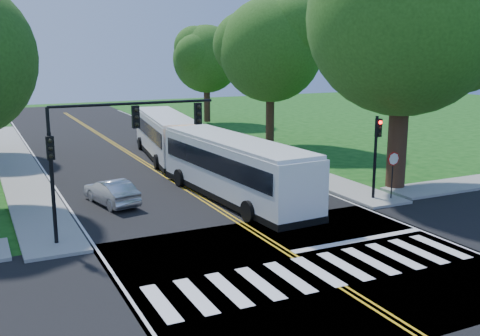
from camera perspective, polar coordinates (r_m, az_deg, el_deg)
ground at (r=21.47m, az=7.13°, el=-9.94°), size 140.00×140.00×0.00m
road at (r=37.19m, az=-8.09°, el=-0.49°), size 14.00×96.00×0.01m
cross_road at (r=21.47m, az=7.14°, el=-9.93°), size 60.00×12.00×0.01m
center_line at (r=40.94m, az=-9.82°, el=0.62°), size 0.36×70.00×0.01m
edge_line_w at (r=39.66m, az=-19.28°, el=-0.25°), size 0.12×70.00×0.01m
edge_line_e at (r=43.26m, az=-1.14°, el=1.41°), size 0.12×70.00×0.01m
crosswalk at (r=21.08m, az=7.89°, el=-10.35°), size 12.60×3.00×0.01m
stop_bar at (r=24.61m, az=12.00°, el=-7.17°), size 6.60×0.40×0.01m
sidewalk_nw at (r=42.45m, az=-21.79°, el=0.42°), size 2.60×40.00×0.15m
sidewalk_ne at (r=46.55m, az=-1.01°, el=2.25°), size 2.60×40.00×0.15m
tree_ne_big at (r=33.05m, az=16.38°, el=14.39°), size 10.80×10.80×14.91m
tree_east_mid at (r=46.43m, az=3.14°, el=11.86°), size 8.40×8.40×11.93m
tree_east_far at (r=61.31m, az=-3.42°, el=10.97°), size 7.20×7.20×10.34m
signal_nw at (r=23.89m, az=-13.20°, el=3.00°), size 7.15×0.46×5.66m
signal_ne at (r=30.42m, az=13.69°, el=2.17°), size 0.30×0.46×4.40m
stop_sign at (r=30.76m, az=15.30°, el=0.42°), size 0.76×0.08×2.53m
bus_lead at (r=30.03m, az=-0.58°, el=0.04°), size 3.71×12.91×3.30m
bus_follow at (r=42.00m, az=-7.51°, el=3.35°), size 4.42×12.77×3.24m
hatchback at (r=29.99m, az=-12.93°, el=-2.40°), size 2.22×4.26×1.34m
suv at (r=35.66m, az=2.21°, el=0.23°), size 3.50×5.40×1.38m
dark_sedan at (r=35.45m, az=2.87°, el=0.15°), size 2.80×5.05×1.38m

